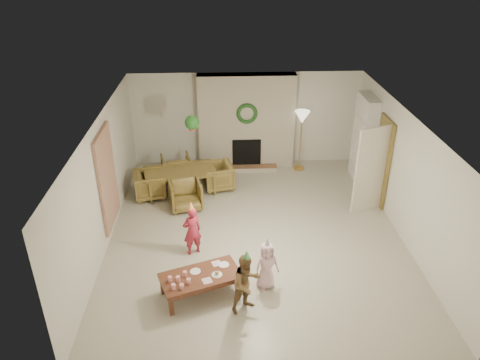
{
  "coord_description": "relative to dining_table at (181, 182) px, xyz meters",
  "views": [
    {
      "loc": [
        -0.69,
        -8.04,
        5.47
      ],
      "look_at": [
        -0.3,
        0.4,
        1.05
      ],
      "focal_mm": 34.45,
      "sensor_mm": 36.0,
      "label": 1
    }
  ],
  "objects": [
    {
      "name": "cup_d",
      "position": [
        0.22,
        -3.79,
        0.17
      ],
      "size": [
        0.09,
        0.09,
        0.09
      ],
      "primitive_type": "cylinder",
      "rotation": [
        0.0,
        0.0,
        0.36
      ],
      "color": "white",
      "rests_on": "coffee_table_top"
    },
    {
      "name": "bookshelf_shelf_d",
      "position": [
        4.49,
        0.49,
        1.36
      ],
      "size": [
        0.3,
        0.92,
        0.03
      ],
      "primitive_type": "cube",
      "color": "white",
      "rests_on": "bookshelf_carcass"
    },
    {
      "name": "plate_c",
      "position": [
        0.99,
        -3.39,
        0.12
      ],
      "size": [
        0.24,
        0.24,
        0.01
      ],
      "primitive_type": "cylinder",
      "rotation": [
        0.0,
        0.0,
        0.36
      ],
      "color": "white",
      "rests_on": "coffee_table_top"
    },
    {
      "name": "dining_table",
      "position": [
        0.0,
        0.0,
        0.0
      ],
      "size": [
        1.83,
        1.27,
        0.59
      ],
      "primitive_type": "imported",
      "rotation": [
        0.0,
        0.0,
        0.22
      ],
      "color": "olive",
      "rests_on": "floor"
    },
    {
      "name": "wall_back",
      "position": [
        1.67,
        1.69,
        0.96
      ],
      "size": [
        7.0,
        0.0,
        7.0
      ],
      "primitive_type": "plane",
      "rotation": [
        1.57,
        0.0,
        0.0
      ],
      "color": "silver",
      "rests_on": "floor"
    },
    {
      "name": "ceiling",
      "position": [
        1.67,
        -1.81,
        2.21
      ],
      "size": [
        7.0,
        7.0,
        0.0
      ],
      "primitive_type": "plane",
      "rotation": [
        3.14,
        0.0,
        0.0
      ],
      "color": "white",
      "rests_on": "wall_back"
    },
    {
      "name": "floor",
      "position": [
        1.67,
        -1.81,
        -0.29
      ],
      "size": [
        7.0,
        7.0,
        0.0
      ],
      "primitive_type": "plane",
      "color": "#B7B29E",
      "rests_on": "ground"
    },
    {
      "name": "bookshelf_carcass",
      "position": [
        4.51,
        0.49,
        0.81
      ],
      "size": [
        0.3,
        1.0,
        2.2
      ],
      "primitive_type": "cube",
      "color": "white",
      "rests_on": "floor"
    },
    {
      "name": "cup_c",
      "position": [
        0.3,
        -3.98,
        0.17
      ],
      "size": [
        0.09,
        0.09,
        0.09
      ],
      "primitive_type": "cylinder",
      "rotation": [
        0.0,
        0.0,
        0.36
      ],
      "color": "white",
      "rests_on": "coffee_table_top"
    },
    {
      "name": "books_row_mid",
      "position": [
        4.47,
        0.54,
        0.7
      ],
      "size": [
        0.2,
        0.44,
        0.24
      ],
      "primitive_type": "cube",
      "color": "navy",
      "rests_on": "bookshelf_shelf_b"
    },
    {
      "name": "floor_lamp_base",
      "position": [
        3.08,
        1.19,
        -0.28
      ],
      "size": [
        0.3,
        0.3,
        0.03
      ],
      "primitive_type": "cylinder",
      "color": "gold",
      "rests_on": "floor"
    },
    {
      "name": "coffee_table_apron",
      "position": [
        0.59,
        -3.65,
        0.02
      ],
      "size": [
        1.36,
        0.97,
        0.08
      ],
      "primitive_type": "cube",
      "rotation": [
        0.0,
        0.0,
        0.36
      ],
      "color": "brown",
      "rests_on": "floor"
    },
    {
      "name": "floor_lamp_shade",
      "position": [
        3.08,
        1.19,
        1.16
      ],
      "size": [
        0.39,
        0.39,
        0.32
      ],
      "primitive_type": "cone",
      "rotation": [
        3.14,
        0.0,
        0.0
      ],
      "color": "beige",
      "rests_on": "floor_lamp_post"
    },
    {
      "name": "child_pink",
      "position": [
        1.73,
        -3.49,
        0.16
      ],
      "size": [
        0.52,
        0.43,
        0.91
      ],
      "primitive_type": "imported",
      "rotation": [
        0.0,
        0.0,
        0.37
      ],
      "color": "#F7C6D5",
      "rests_on": "floor"
    },
    {
      "name": "cup_f",
      "position": [
        0.33,
        -3.66,
        0.17
      ],
      "size": [
        0.09,
        0.09,
        0.09
      ],
      "primitive_type": "cylinder",
      "rotation": [
        0.0,
        0.0,
        0.36
      ],
      "color": "white",
      "rests_on": "coffee_table_top"
    },
    {
      "name": "wall_left",
      "position": [
        -1.33,
        -1.81,
        0.96
      ],
      "size": [
        0.0,
        7.0,
        7.0
      ],
      "primitive_type": "plane",
      "rotation": [
        1.57,
        0.0,
        1.57
      ],
      "color": "silver",
      "rests_on": "floor"
    },
    {
      "name": "dining_chair_left",
      "position": [
        -0.72,
        -0.16,
        0.03
      ],
      "size": [
        0.85,
        0.83,
        0.65
      ],
      "primitive_type": "imported",
      "rotation": [
        0.0,
        0.0,
        1.79
      ],
      "color": "olive",
      "rests_on": "floor"
    },
    {
      "name": "hanging_plant_pot",
      "position": [
        0.37,
        -0.31,
        1.51
      ],
      "size": [
        0.16,
        0.16,
        0.12
      ],
      "primitive_type": "cylinder",
      "color": "#AF4038",
      "rests_on": "hanging_plant_cord"
    },
    {
      "name": "fireplace_firebox",
      "position": [
        1.67,
        1.31,
        0.16
      ],
      "size": [
        0.75,
        0.12,
        0.75
      ],
      "primitive_type": "cube",
      "color": "black",
      "rests_on": "floor"
    },
    {
      "name": "bookshelf_shelf_c",
      "position": [
        4.49,
        0.49,
        0.96
      ],
      "size": [
        0.3,
        0.92,
        0.03
      ],
      "primitive_type": "cube",
      "color": "white",
      "rests_on": "bookshelf_carcass"
    },
    {
      "name": "floor_lamp_post",
      "position": [
        3.08,
        1.19,
        0.46
      ],
      "size": [
        0.03,
        0.03,
        1.46
      ],
      "primitive_type": "cylinder",
      "color": "gold",
      "rests_on": "floor"
    },
    {
      "name": "party_hat_red",
      "position": [
        0.4,
        -2.45,
        0.77
      ],
      "size": [
        0.15,
        0.15,
        0.19
      ],
      "primitive_type": "cone",
      "rotation": [
        0.0,
        0.0,
        0.08
      ],
      "color": "#F1D250",
      "rests_on": "child_red"
    },
    {
      "name": "hanging_plant_foliage",
      "position": [
        0.37,
        -0.31,
        1.63
      ],
      "size": [
        0.32,
        0.32,
        0.32
      ],
      "primitive_type": "sphere",
      "color": "#1B521B",
      "rests_on": "hanging_plant_pot"
    },
    {
      "name": "coffee_leg_br",
      "position": [
        1.07,
        -3.18,
        -0.12
      ],
      "size": [
        0.09,
        0.09,
        0.35
      ],
      "primitive_type": "cube",
      "rotation": [
        0.0,
        0.0,
        0.36
      ],
      "color": "brown",
      "rests_on": "floor"
    },
    {
      "name": "plate_a",
      "position": [
        0.5,
        -3.55,
        0.12
      ],
      "size": [
        0.24,
        0.24,
        0.01
      ],
      "primitive_type": "cylinder",
      "rotation": [
        0.0,
        0.0,
        0.36
      ],
      "color": "white",
      "rests_on": "coffee_table_top"
    },
    {
      "name": "fireplace_hearth",
      "position": [
        1.67,
        1.14,
        -0.23
      ],
      "size": [
        1.6,
        0.3,
        0.12
      ],
      "primitive_type": "cube",
      "color": "brown",
      "rests_on": "floor"
    },
    {
      "name": "fireplace_mass",
      "position": [
        1.67,
        1.49,
        0.96
      ],
      "size": [
        2.5,
        0.4,
        2.5
      ],
      "primitive_type": "cube",
      "color": "#512C15",
      "rests_on": "floor"
    },
    {
      "name": "cup_e",
      "position": [
        0.4,
        -3.85,
        0.17
      ],
      "size": [
        0.09,
        0.09,
        0.09
      ],
      "primitive_type": "cylinder",
      "rotation": [
        0.0,
        0.0,
        0.36
      ],
      "color": "white",
      "rests_on": "coffee_table_top"
    },
    {
      "name": "child_red",
      "position": [
        0.4,
        -2.45,
        0.22
      ],
      "size": [
        0.44,
        0.38,
        1.02
      ],
      "primitive_type": "imported",
      "rotation": [
        0.0,
        0.0,
        3.57
      ],
      "color": "#B1263A",
      "rests_on": "floor"
    },
    {
      "name": "food_scoop",
      "position": [
        0.87,
        -3.65,
        0.16
      ],
      "size": [
        0.09,
        0.09,
        0.07
      ],
      "primitive_type": "sphere",
      "rotation": [
        0.0,
        0.0,
        0.36
      ],
      "color": "tan",
      "rests_on": "plate_b"
    },
    {
      "name": "cup_b",
      "position": [
        0.09,
        -3.78,
        0.17
      ],
      "size": [
        0.09,
        0.09,
        0.09
      ],
      "primitive_type": "cylinder",
      "rotation": [
        0.0,
        0.0,
        0.36
      ],
      "color": "white",
      "rests_on": "coffee_table_top"
    },
    {
      "name": "wall_front",
      "position": [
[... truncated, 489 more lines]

